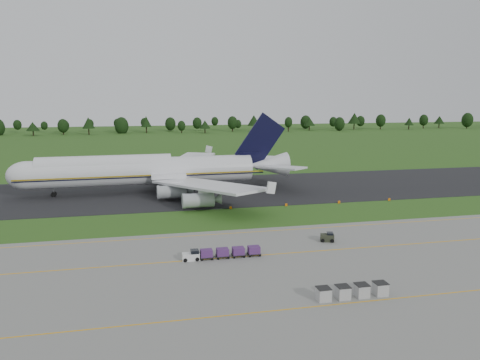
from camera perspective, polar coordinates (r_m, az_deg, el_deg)
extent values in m
plane|color=#2A5319|center=(90.90, -1.10, -4.71)|extent=(600.00, 600.00, 0.00)
cube|color=slate|center=(59.65, 5.50, -12.87)|extent=(300.00, 52.00, 0.06)
cube|color=black|center=(117.77, -3.78, -1.27)|extent=(300.00, 40.00, 0.08)
cube|color=#E9A00D|center=(70.37, 2.47, -9.14)|extent=(300.00, 0.25, 0.01)
cube|color=#E9A00D|center=(54.47, 7.50, -15.20)|extent=(300.00, 0.20, 0.01)
cube|color=#E9A00D|center=(81.46, 0.29, -6.43)|extent=(120.00, 0.20, 0.01)
cylinder|color=black|center=(309.08, -23.90, 5.24)|extent=(0.70, 0.70, 2.97)
cone|color=#1A3412|center=(308.82, -23.95, 6.00)|extent=(7.74, 7.74, 5.29)
cylinder|color=black|center=(310.43, -20.73, 5.52)|extent=(0.70, 0.70, 3.56)
sphere|color=#1A3412|center=(310.20, -20.77, 6.19)|extent=(6.57, 6.57, 6.57)
cylinder|color=black|center=(305.16, -17.94, 5.64)|extent=(0.70, 0.70, 3.88)
cone|color=#1A3412|center=(304.83, -18.00, 6.65)|extent=(7.53, 7.53, 6.90)
cylinder|color=black|center=(311.04, -14.21, 5.83)|extent=(0.70, 0.70, 3.06)
sphere|color=#1A3412|center=(310.83, -14.23, 6.40)|extent=(8.74, 8.74, 8.74)
cylinder|color=black|center=(311.60, -11.34, 6.02)|extent=(0.70, 0.70, 3.91)
cone|color=#1A3412|center=(311.27, -11.37, 7.02)|extent=(6.81, 6.81, 6.95)
cylinder|color=black|center=(306.41, -7.13, 5.99)|extent=(0.70, 0.70, 3.05)
sphere|color=#1A3412|center=(306.20, -7.15, 6.58)|extent=(5.06, 5.06, 5.06)
cylinder|color=black|center=(303.93, -4.29, 6.00)|extent=(0.70, 0.70, 2.96)
cone|color=#1A3412|center=(303.67, -4.30, 6.78)|extent=(7.15, 7.15, 5.27)
cylinder|color=black|center=(317.13, -0.92, 6.29)|extent=(0.70, 0.70, 3.89)
sphere|color=#1A3412|center=(316.89, -0.92, 7.01)|extent=(6.69, 6.69, 6.69)
cylinder|color=black|center=(316.59, 1.69, 6.28)|extent=(0.70, 0.70, 3.98)
cone|color=#1A3412|center=(316.26, 1.70, 7.28)|extent=(8.73, 8.73, 7.08)
cylinder|color=black|center=(316.21, 5.91, 6.24)|extent=(0.70, 0.70, 4.04)
sphere|color=#1A3412|center=(315.95, 5.93, 6.99)|extent=(5.12, 5.12, 5.12)
cylinder|color=black|center=(332.01, 8.44, 6.30)|extent=(0.70, 0.70, 3.25)
cone|color=#1A3412|center=(331.75, 8.46, 7.07)|extent=(8.07, 8.07, 5.78)
cylinder|color=black|center=(331.64, 12.01, 6.16)|extent=(0.70, 0.70, 3.07)
sphere|color=#1A3412|center=(331.45, 12.03, 6.71)|extent=(7.20, 7.20, 7.20)
cylinder|color=black|center=(346.61, 13.73, 6.36)|extent=(0.70, 0.70, 4.28)
cone|color=#1A3412|center=(346.30, 13.77, 7.34)|extent=(8.99, 8.99, 7.61)
cylinder|color=black|center=(353.75, 16.75, 6.28)|extent=(0.70, 0.70, 4.08)
sphere|color=#1A3412|center=(353.52, 16.78, 6.95)|extent=(6.91, 6.91, 6.91)
cylinder|color=black|center=(357.88, 19.88, 6.06)|extent=(0.70, 0.70, 3.07)
cone|color=#1A3412|center=(357.64, 19.92, 6.74)|extent=(6.33, 6.33, 5.45)
cylinder|color=black|center=(372.88, 21.45, 6.18)|extent=(0.70, 0.70, 4.02)
sphere|color=#1A3412|center=(372.67, 21.49, 6.81)|extent=(6.37, 6.37, 6.37)
cylinder|color=black|center=(383.52, 23.09, 6.10)|extent=(0.70, 0.70, 3.22)
cone|color=#1A3412|center=(383.29, 23.13, 6.77)|extent=(7.55, 7.55, 5.73)
cylinder|color=black|center=(387.12, 25.93, 5.98)|extent=(0.70, 0.70, 4.04)
sphere|color=#1A3412|center=(386.91, 25.97, 6.60)|extent=(8.19, 8.19, 8.19)
cylinder|color=silver|center=(116.58, -11.58, 1.07)|extent=(53.37, 7.99, 6.61)
cylinder|color=silver|center=(116.36, -16.13, 1.63)|extent=(31.32, 5.96, 5.15)
sphere|color=silver|center=(118.59, -24.53, 0.50)|extent=(6.61, 6.61, 6.61)
cone|color=silver|center=(121.88, 3.45, 1.86)|extent=(10.25, 6.54, 6.28)
cube|color=gold|center=(113.39, -11.50, 0.54)|extent=(58.70, 1.59, 0.32)
cube|color=silver|center=(100.77, -4.10, -0.63)|extent=(22.54, 31.91, 0.50)
cube|color=silver|center=(134.99, -6.66, 2.07)|extent=(21.29, 32.19, 0.50)
cylinder|color=#999DA1|center=(106.12, -8.31, -1.43)|extent=(6.50, 3.10, 2.94)
cylinder|color=#999DA1|center=(96.86, -5.10, -2.48)|extent=(6.50, 3.10, 2.94)
cylinder|color=#999DA1|center=(128.78, -9.33, 0.58)|extent=(6.50, 3.10, 2.94)
cylinder|color=#999DA1|center=(139.11, -7.86, 1.33)|extent=(6.50, 3.10, 2.94)
cube|color=black|center=(120.49, 2.44, 4.74)|extent=(13.39, 0.85, 14.73)
cube|color=silver|center=(115.80, 5.11, 1.54)|extent=(10.79, 12.73, 0.41)
cube|color=silver|center=(128.76, 3.12, 2.43)|extent=(10.40, 12.84, 0.41)
cylinder|color=slate|center=(118.42, -21.76, -1.44)|extent=(0.33, 0.33, 2.02)
cylinder|color=black|center=(118.49, -21.75, -1.63)|extent=(1.21, 0.86, 1.19)
cylinder|color=slate|center=(113.62, -8.64, -1.28)|extent=(0.33, 0.33, 2.02)
cylinder|color=black|center=(113.70, -8.63, -1.49)|extent=(1.21, 0.86, 1.19)
cylinder|color=slate|center=(121.70, -9.01, -0.53)|extent=(0.33, 0.33, 2.02)
cylinder|color=black|center=(121.77, -9.00, -0.73)|extent=(1.21, 0.86, 1.19)
cube|color=silver|center=(68.51, -6.02, -9.28)|extent=(2.46, 1.33, 1.04)
cylinder|color=black|center=(67.89, -6.68, -9.69)|extent=(0.57, 0.21, 0.57)
cube|color=black|center=(68.84, -4.11, -9.32)|extent=(1.89, 1.42, 0.11)
cube|color=#47235A|center=(68.65, -4.12, -8.87)|extent=(1.70, 1.33, 1.04)
cylinder|color=black|center=(68.18, -4.67, -9.68)|extent=(0.32, 0.14, 0.32)
cube|color=black|center=(69.19, -2.15, -9.20)|extent=(1.89, 1.42, 0.11)
cube|color=#47235A|center=(69.01, -2.15, -8.75)|extent=(1.70, 1.33, 1.04)
cylinder|color=black|center=(68.51, -2.68, -9.55)|extent=(0.32, 0.14, 0.32)
cube|color=black|center=(69.63, -0.21, -9.07)|extent=(1.89, 1.42, 0.11)
cube|color=#47235A|center=(69.44, -0.21, -8.62)|extent=(1.70, 1.33, 1.04)
cylinder|color=black|center=(68.92, -0.71, -9.42)|extent=(0.32, 0.14, 0.32)
cube|color=black|center=(70.14, 1.71, -8.92)|extent=(1.89, 1.42, 0.11)
cube|color=#47235A|center=(69.95, 1.71, -8.48)|extent=(1.70, 1.33, 1.04)
cylinder|color=black|center=(69.41, 1.23, -9.28)|extent=(0.32, 0.14, 0.32)
cylinder|color=black|center=(68.59, -6.02, -9.47)|extent=(0.57, 0.21, 0.57)
cube|color=#292C1F|center=(77.86, 10.58, -6.94)|extent=(2.45, 1.90, 1.18)
cylinder|color=black|center=(77.10, 10.24, -7.33)|extent=(0.60, 0.22, 0.60)
cylinder|color=black|center=(78.80, 10.90, -6.97)|extent=(0.60, 0.22, 0.60)
cube|color=#A8A8A8|center=(56.37, 10.14, -13.55)|extent=(1.47, 1.47, 1.47)
cube|color=black|center=(56.07, 10.16, -12.83)|extent=(1.56, 1.56, 0.07)
cube|color=#A8A8A8|center=(57.28, 12.42, -13.24)|extent=(1.47, 1.47, 1.47)
cube|color=black|center=(56.98, 12.45, -12.53)|extent=(1.56, 1.56, 0.07)
cube|color=#A8A8A8|center=(58.28, 14.62, -12.92)|extent=(1.47, 1.47, 1.47)
cube|color=black|center=(57.98, 14.65, -12.22)|extent=(1.56, 1.56, 0.07)
cube|color=#A8A8A8|center=(59.35, 16.73, -12.59)|extent=(1.47, 1.47, 1.47)
cube|color=black|center=(59.07, 16.77, -11.90)|extent=(1.56, 1.56, 0.07)
cube|color=orange|center=(98.23, -1.14, -3.40)|extent=(0.50, 0.12, 0.60)
cube|color=black|center=(98.29, -1.14, -3.56)|extent=(0.30, 0.30, 0.04)
cube|color=orange|center=(101.26, 5.66, -3.03)|extent=(0.50, 0.12, 0.60)
cube|color=black|center=(101.32, 5.66, -3.19)|extent=(0.30, 0.30, 0.04)
cube|color=orange|center=(105.63, 11.98, -2.66)|extent=(0.50, 0.12, 0.60)
cube|color=black|center=(105.69, 11.98, -2.80)|extent=(0.30, 0.30, 0.04)
cube|color=orange|center=(111.17, 17.74, -2.28)|extent=(0.50, 0.12, 0.60)
cube|color=black|center=(111.23, 17.73, -2.43)|extent=(0.30, 0.30, 0.04)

